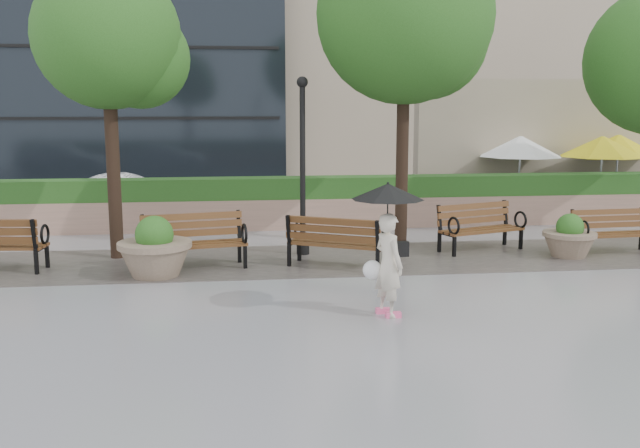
{
  "coord_description": "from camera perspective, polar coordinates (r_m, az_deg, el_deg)",
  "views": [
    {
      "loc": [
        -1.14,
        -11.58,
        3.25
      ],
      "look_at": [
        0.41,
        1.05,
        1.1
      ],
      "focal_mm": 40.0,
      "sensor_mm": 36.0,
      "label": 1
    }
  ],
  "objects": [
    {
      "name": "pedestrian",
      "position": [
        10.96,
        5.46,
        -0.98
      ],
      "size": [
        1.12,
        1.12,
        2.05
      ],
      "rotation": [
        0.0,
        0.0,
        1.99
      ],
      "color": "beige",
      "rests_on": "ground"
    },
    {
      "name": "patio_umb_yellow_a",
      "position": [
        22.83,
        21.65,
        5.76
      ],
      "size": [
        2.5,
        2.5,
        2.3
      ],
      "color": "black",
      "rests_on": "ground"
    },
    {
      "name": "asphalt_street",
      "position": [
        22.84,
        -4.07,
        1.39
      ],
      "size": [
        40.0,
        7.0,
        0.0
      ],
      "primitive_type": "cube",
      "color": "black",
      "rests_on": "ground"
    },
    {
      "name": "lamppost",
      "position": [
        15.33,
        -1.4,
        3.69
      ],
      "size": [
        0.28,
        0.28,
        3.82
      ],
      "color": "black",
      "rests_on": "ground"
    },
    {
      "name": "bench_1",
      "position": [
        14.38,
        -10.01,
        -2.3
      ],
      "size": [
        2.14,
        1.18,
        1.09
      ],
      "rotation": [
        0.0,
        0.0,
        0.19
      ],
      "color": "brown",
      "rests_on": "ground"
    },
    {
      "name": "patio_umb_yellow_b",
      "position": [
        24.14,
        22.76,
        5.86
      ],
      "size": [
        2.5,
        2.5,
        2.3
      ],
      "color": "black",
      "rests_on": "ground"
    },
    {
      "name": "bench_4",
      "position": [
        16.89,
        22.41,
        -1.26
      ],
      "size": [
        1.82,
        0.82,
        0.95
      ],
      "rotation": [
        0.0,
        0.0,
        0.06
      ],
      "color": "brown",
      "rests_on": "ground"
    },
    {
      "name": "tree_1",
      "position": [
        16.59,
        7.27,
        15.79
      ],
      "size": [
        3.96,
        3.95,
        7.17
      ],
      "color": "black",
      "rests_on": "ground"
    },
    {
      "name": "ground",
      "position": [
        12.08,
        -1.34,
        -6.02
      ],
      "size": [
        100.0,
        100.0,
        0.0
      ],
      "primitive_type": "plane",
      "color": "gray",
      "rests_on": "ground"
    },
    {
      "name": "cafe_hedge",
      "position": [
        22.05,
        20.45,
        1.69
      ],
      "size": [
        8.0,
        0.5,
        0.9
      ],
      "primitive_type": "cube",
      "color": "#194918",
      "rests_on": "ground"
    },
    {
      "name": "cafe_wall",
      "position": [
        24.09,
        19.33,
        6.08
      ],
      "size": [
        10.0,
        0.6,
        4.0
      ],
      "primitive_type": "cube",
      "color": "tan",
      "rests_on": "ground"
    },
    {
      "name": "patio_umb_white",
      "position": [
        22.13,
        15.74,
        5.97
      ],
      "size": [
        2.5,
        2.5,
        2.3
      ],
      "color": "black",
      "rests_on": "ground"
    },
    {
      "name": "bench_3",
      "position": [
        16.3,
        12.71,
        -1.04
      ],
      "size": [
        2.07,
        1.36,
        1.04
      ],
      "rotation": [
        0.0,
        0.0,
        0.33
      ],
      "color": "brown",
      "rests_on": "ground"
    },
    {
      "name": "hedge_wall",
      "position": [
        18.79,
        -3.46,
        1.67
      ],
      "size": [
        24.0,
        0.8,
        1.35
      ],
      "color": "tan",
      "rests_on": "ground"
    },
    {
      "name": "cobble_strip",
      "position": [
        14.98,
        -2.48,
        -2.93
      ],
      "size": [
        28.0,
        3.2,
        0.01
      ],
      "primitive_type": "cube",
      "color": "#383330",
      "rests_on": "ground"
    },
    {
      "name": "planter_left",
      "position": [
        13.88,
        -13.06,
        -2.27
      ],
      "size": [
        1.4,
        1.4,
        1.17
      ],
      "color": "#7F6B56",
      "rests_on": "ground"
    },
    {
      "name": "planter_right",
      "position": [
        16.16,
        19.31,
        -1.22
      ],
      "size": [
        1.12,
        1.12,
        0.94
      ],
      "color": "#7F6B56",
      "rests_on": "ground"
    },
    {
      "name": "tree_0",
      "position": [
        15.61,
        -16.04,
        13.76
      ],
      "size": [
        3.13,
        2.98,
        6.1
      ],
      "color": "black",
      "rests_on": "ground"
    },
    {
      "name": "bench_2",
      "position": [
        14.29,
        1.35,
        -2.28
      ],
      "size": [
        2.07,
        1.59,
        1.05
      ],
      "rotation": [
        0.0,
        0.0,
        2.66
      ],
      "color": "brown",
      "rests_on": "ground"
    },
    {
      "name": "car_right",
      "position": [
        22.04,
        -15.11,
        2.34
      ],
      "size": [
        3.68,
        1.46,
        1.19
      ],
      "primitive_type": "imported",
      "rotation": [
        0.0,
        0.0,
        1.63
      ],
      "color": "white",
      "rests_on": "ground"
    }
  ]
}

